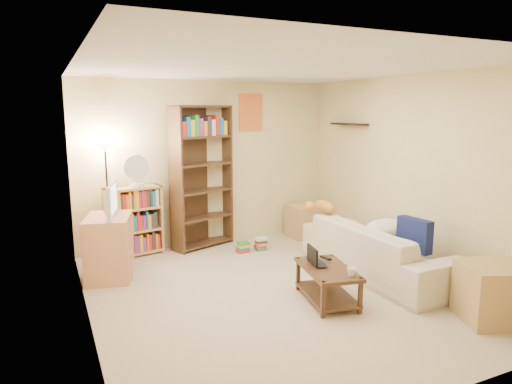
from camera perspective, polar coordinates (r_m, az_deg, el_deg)
room at (r=4.99m, az=2.47°, el=5.23°), size 4.50×4.54×2.52m
sofa at (r=5.99m, az=15.04°, el=-6.93°), size 2.24×0.90×0.65m
navy_pillow at (r=5.64m, az=19.19°, el=-5.06°), size 0.17×0.44×0.39m
cream_blanket at (r=6.07m, az=15.98°, el=-4.46°), size 0.60×0.43×0.26m
tabby_cat at (r=6.38m, az=8.24°, el=-1.80°), size 0.51×0.18×0.18m
coffee_table at (r=5.09m, az=8.91°, el=-10.82°), size 0.63×0.93×0.38m
laptop at (r=5.12m, az=8.34°, el=-8.84°), size 0.37×0.31×0.02m
laptop_screen at (r=5.05m, az=7.05°, el=-7.87°), size 0.07×0.28×0.19m
mug at (r=4.82m, az=11.83°, el=-9.74°), size 0.10×0.10×0.09m
tv_remote at (r=5.32m, az=8.71°, el=-8.14°), size 0.06×0.16×0.02m
tv_stand at (r=5.95m, az=-17.87°, el=-6.57°), size 0.69×0.84×0.78m
television at (r=5.81m, az=-18.18°, el=-0.98°), size 0.75×0.45×0.40m
tall_bookshelf at (r=6.86m, az=-6.80°, el=2.30°), size 1.01×0.62×2.13m
short_bookshelf at (r=6.73m, az=-15.00°, el=-3.56°), size 0.82×0.46×0.99m
desk_fan at (r=6.56m, az=-14.74°, el=2.60°), size 0.35×0.20×0.46m
floor_lamp at (r=6.54m, az=-18.24°, el=2.97°), size 0.27×0.27×1.62m
side_table at (r=7.55m, az=5.93°, el=-3.61°), size 0.47×0.47×0.53m
end_cabinet at (r=5.16m, az=28.00°, el=-11.08°), size 0.85×0.79×0.57m
book_stacks at (r=6.79m, az=-0.39°, el=-6.67°), size 0.46×0.16×0.19m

